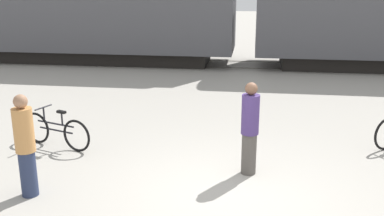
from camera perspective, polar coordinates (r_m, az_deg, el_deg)
ground_plane at (r=7.58m, az=4.29°, el=-10.60°), size 80.00×80.00×0.00m
rail_near at (r=17.59m, az=6.53°, el=5.07°), size 66.22×0.07×0.01m
rail_far at (r=19.00m, az=6.65°, el=5.91°), size 66.22×0.07×0.01m
bicycle_black at (r=9.72m, az=-16.88°, el=-2.78°), size 1.68×0.63×0.84m
person_in_purple at (r=7.99m, az=7.35°, el=-2.59°), size 0.31×0.31×1.69m
person_in_tan at (r=7.59m, az=-20.41°, el=-4.50°), size 0.31×0.31×1.70m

